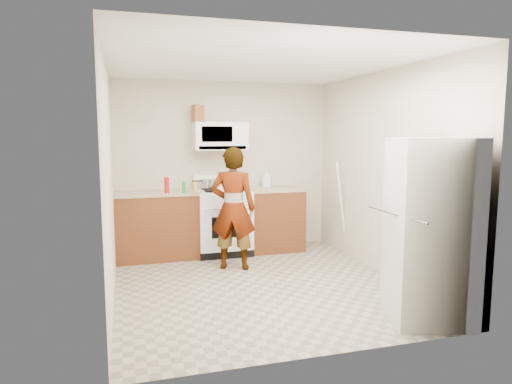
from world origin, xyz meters
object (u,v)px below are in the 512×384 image
object	(u,v)px
fridge	(430,231)
person	(233,208)
saucepan	(209,183)
microwave	(220,136)
kettle	(267,181)
gas_range	(223,220)

from	to	relation	value
fridge	person	bearing A→B (deg)	139.67
fridge	saucepan	world-z (taller)	fridge
microwave	kettle	world-z (taller)	microwave
person	kettle	bearing A→B (deg)	-104.84
person	fridge	size ratio (longest dim) A/B	0.93
kettle	saucepan	world-z (taller)	kettle
microwave	saucepan	size ratio (longest dim) A/B	3.41
gas_range	fridge	world-z (taller)	fridge
gas_range	kettle	xyz separation A→B (m)	(0.72, 0.18, 0.54)
kettle	saucepan	distance (m)	0.89
gas_range	saucepan	size ratio (longest dim) A/B	5.07
gas_range	microwave	world-z (taller)	microwave
gas_range	person	size ratio (longest dim) A/B	0.72
gas_range	microwave	distance (m)	1.22
kettle	fridge	bearing A→B (deg)	-89.68
person	saucepan	bearing A→B (deg)	-58.05
person	gas_range	bearing A→B (deg)	-68.90
person	saucepan	distance (m)	0.97
gas_range	saucepan	distance (m)	0.58
gas_range	fridge	bearing A→B (deg)	-65.08
saucepan	person	bearing A→B (deg)	-81.12
fridge	gas_range	bearing A→B (deg)	131.53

